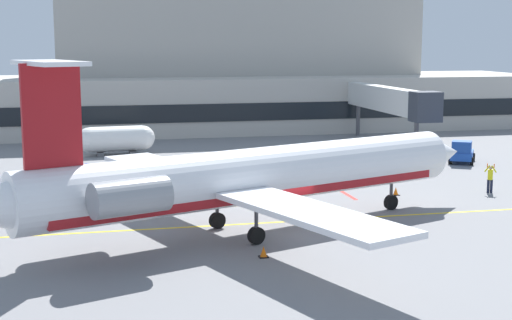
% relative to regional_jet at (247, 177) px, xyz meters
% --- Properties ---
extents(ground, '(120.00, 120.00, 0.11)m').
position_rel_regional_jet_xyz_m(ground, '(2.46, 0.04, -3.17)').
color(ground, slate).
extents(terminal_building, '(79.13, 17.61, 19.89)m').
position_rel_regional_jet_xyz_m(terminal_building, '(7.62, 49.80, 4.52)').
color(terminal_building, '#B7B2A8').
rests_on(terminal_building, ground).
extents(jet_bridge_west, '(2.40, 19.06, 5.90)m').
position_rel_regional_jet_xyz_m(jet_bridge_west, '(20.68, 29.78, 1.41)').
color(jet_bridge_west, silver).
rests_on(jet_bridge_west, ground).
extents(regional_jet, '(31.09, 24.82, 9.43)m').
position_rel_regional_jet_xyz_m(regional_jet, '(0.00, 0.00, 0.00)').
color(regional_jet, white).
rests_on(regional_jet, ground).
extents(baggage_tug, '(3.34, 3.82, 1.98)m').
position_rel_regional_jet_xyz_m(baggage_tug, '(22.69, 18.89, -2.21)').
color(baggage_tug, '#1E4CB2').
rests_on(baggage_tug, ground).
extents(pushback_tractor, '(4.31, 2.20, 2.28)m').
position_rel_regional_jet_xyz_m(pushback_tractor, '(8.17, 15.26, -2.09)').
color(pushback_tractor, silver).
rests_on(pushback_tractor, ground).
extents(belt_loader, '(3.17, 3.78, 2.10)m').
position_rel_regional_jet_xyz_m(belt_loader, '(-7.74, 12.50, -2.16)').
color(belt_loader, '#19389E').
rests_on(belt_loader, ground).
extents(fuel_tank, '(7.03, 2.73, 2.63)m').
position_rel_regional_jet_xyz_m(fuel_tank, '(-5.73, 30.03, -1.65)').
color(fuel_tank, white).
rests_on(fuel_tank, ground).
extents(marshaller, '(0.74, 0.54, 2.02)m').
position_rel_regional_jet_xyz_m(marshaller, '(18.50, 7.08, -2.08)').
color(marshaller, '#191E33').
rests_on(marshaller, ground).
extents(safety_cone_alpha, '(0.47, 0.47, 0.55)m').
position_rel_regional_jet_xyz_m(safety_cone_alpha, '(-0.16, -4.44, -2.87)').
color(safety_cone_alpha, orange).
rests_on(safety_cone_alpha, ground).
extents(safety_cone_bravo, '(0.47, 0.47, 0.55)m').
position_rel_regional_jet_xyz_m(safety_cone_bravo, '(-8.48, 4.85, -2.87)').
color(safety_cone_bravo, orange).
rests_on(safety_cone_bravo, ground).
extents(safety_cone_charlie, '(0.47, 0.47, 0.55)m').
position_rel_regional_jet_xyz_m(safety_cone_charlie, '(11.90, 7.74, -2.87)').
color(safety_cone_charlie, orange).
rests_on(safety_cone_charlie, ground).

